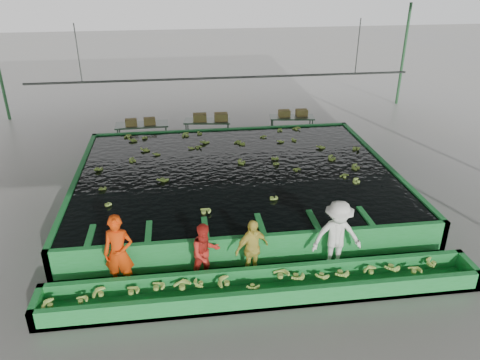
{
  "coord_description": "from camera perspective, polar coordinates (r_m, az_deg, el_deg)",
  "views": [
    {
      "loc": [
        -1.68,
        -11.91,
        7.01
      ],
      "look_at": [
        0.0,
        0.5,
        1.0
      ],
      "focal_mm": 35.0,
      "sensor_mm": 36.0,
      "label": 1
    }
  ],
  "objects": [
    {
      "name": "ground",
      "position": [
        13.93,
        0.28,
        -4.6
      ],
      "size": [
        80.0,
        80.0,
        0.0
      ],
      "primitive_type": "plane",
      "color": "slate",
      "rests_on": "ground"
    },
    {
      "name": "shed_roof",
      "position": [
        12.2,
        0.33,
        16.14
      ],
      "size": [
        20.0,
        22.0,
        0.04
      ],
      "primitive_type": "cube",
      "color": "gray",
      "rests_on": "shed_posts"
    },
    {
      "name": "shed_posts",
      "position": [
        12.85,
        0.3,
        5.08
      ],
      "size": [
        20.0,
        22.0,
        5.0
      ],
      "primitive_type": null,
      "color": "#2B6136",
      "rests_on": "ground"
    },
    {
      "name": "flotation_tank",
      "position": [
        15.03,
        -0.51,
        -0.26
      ],
      "size": [
        10.0,
        8.0,
        0.9
      ],
      "primitive_type": null,
      "color": "#208B39",
      "rests_on": "ground"
    },
    {
      "name": "tank_water",
      "position": [
        14.86,
        -0.52,
        1.13
      ],
      "size": [
        9.7,
        7.7,
        0.0
      ],
      "primitive_type": "cube",
      "color": "black",
      "rests_on": "flotation_tank"
    },
    {
      "name": "sorting_trough",
      "position": [
        10.85,
        2.99,
        -12.97
      ],
      "size": [
        10.0,
        1.0,
        0.5
      ],
      "primitive_type": null,
      "color": "#208B39",
      "rests_on": "ground"
    },
    {
      "name": "cableway_rail",
      "position": [
        17.46,
        -2.03,
        12.34
      ],
      "size": [
        0.08,
        0.08,
        14.0
      ],
      "primitive_type": "cylinder",
      "color": "#59605B",
      "rests_on": "shed_roof"
    },
    {
      "name": "rail_hanger_left",
      "position": [
        17.5,
        -19.15,
        14.37
      ],
      "size": [
        0.04,
        0.04,
        2.0
      ],
      "primitive_type": "cylinder",
      "color": "#59605B",
      "rests_on": "shed_roof"
    },
    {
      "name": "rail_hanger_right",
      "position": [
        18.43,
        14.17,
        15.5
      ],
      "size": [
        0.04,
        0.04,
        2.0
      ],
      "primitive_type": "cylinder",
      "color": "#59605B",
      "rests_on": "shed_roof"
    },
    {
      "name": "worker_a",
      "position": [
        11.06,
        -14.56,
        -8.61
      ],
      "size": [
        0.75,
        0.55,
        1.88
      ],
      "primitive_type": "imported",
      "rotation": [
        0.0,
        0.0,
        -0.14
      ],
      "color": "#F73E09",
      "rests_on": "ground"
    },
    {
      "name": "worker_b",
      "position": [
        11.06,
        -4.25,
        -8.87
      ],
      "size": [
        0.89,
        0.8,
        1.52
      ],
      "primitive_type": "imported",
      "rotation": [
        0.0,
        0.0,
        0.36
      ],
      "color": "red",
      "rests_on": "ground"
    },
    {
      "name": "worker_c",
      "position": [
        11.15,
        1.45,
        -8.41
      ],
      "size": [
        0.98,
        0.72,
        1.54
      ],
      "primitive_type": "imported",
      "rotation": [
        0.0,
        0.0,
        0.44
      ],
      "color": "#ECD550",
      "rests_on": "ground"
    },
    {
      "name": "worker_d",
      "position": [
        11.52,
        11.74,
        -6.77
      ],
      "size": [
        1.23,
        0.72,
        1.88
      ],
      "primitive_type": "imported",
      "rotation": [
        0.0,
        0.0,
        -0.02
      ],
      "color": "white",
      "rests_on": "ground"
    },
    {
      "name": "packing_table_left",
      "position": [
        19.39,
        -11.76,
        5.38
      ],
      "size": [
        2.11,
        0.9,
        0.95
      ],
      "primitive_type": null,
      "rotation": [
        0.0,
        0.0,
        0.03
      ],
      "color": "#59605B",
      "rests_on": "ground"
    },
    {
      "name": "packing_table_mid",
      "position": [
        19.7,
        -3.97,
        6.07
      ],
      "size": [
        1.99,
        1.01,
        0.87
      ],
      "primitive_type": null,
      "rotation": [
        0.0,
        0.0,
        -0.14
      ],
      "color": "#59605B",
      "rests_on": "ground"
    },
    {
      "name": "packing_table_right",
      "position": [
        20.32,
        6.3,
        6.56
      ],
      "size": [
        1.94,
        0.98,
        0.85
      ],
      "primitive_type": null,
      "rotation": [
        0.0,
        0.0,
        -0.13
      ],
      "color": "#59605B",
      "rests_on": "ground"
    },
    {
      "name": "box_stack_left",
      "position": [
        19.14,
        -12.02,
        6.6
      ],
      "size": [
        1.2,
        0.43,
        0.25
      ],
      "primitive_type": null,
      "rotation": [
        0.0,
        0.0,
        0.09
      ],
      "color": "olive",
      "rests_on": "packing_table_left"
    },
    {
      "name": "box_stack_mid",
      "position": [
        19.51,
        -3.61,
        7.23
      ],
      "size": [
        1.44,
        0.45,
        0.31
      ],
      "primitive_type": null,
      "rotation": [
        0.0,
        0.0,
        -0.04
      ],
      "color": "olive",
      "rests_on": "packing_table_mid"
    },
    {
      "name": "box_stack_right",
      "position": [
        20.26,
        6.46,
        7.77
      ],
      "size": [
        1.23,
        0.34,
        0.27
      ],
      "primitive_type": null,
      "rotation": [
        0.0,
        0.0,
        0.0
      ],
      "color": "olive",
      "rests_on": "packing_table_right"
    },
    {
      "name": "floating_bananas",
      "position": [
        15.58,
        -0.89,
        2.34
      ],
      "size": [
        8.83,
        6.02,
        0.12
      ],
      "primitive_type": null,
      "color": "#9BC54A",
      "rests_on": "tank_water"
    },
    {
      "name": "trough_bananas",
      "position": [
        10.75,
        3.01,
        -12.34
      ],
      "size": [
        9.54,
        0.64,
        0.13
      ],
      "primitive_type": null,
      "color": "#9BC54A",
      "rests_on": "sorting_trough"
    }
  ]
}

